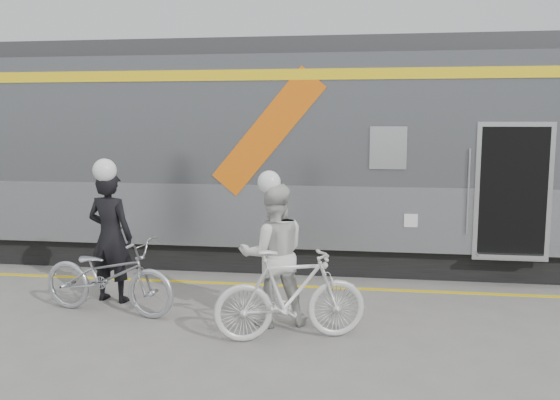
% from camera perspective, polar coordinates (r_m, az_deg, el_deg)
% --- Properties ---
extents(ground, '(90.00, 90.00, 0.00)m').
position_cam_1_polar(ground, '(7.84, -3.24, -12.49)').
color(ground, slate).
rests_on(ground, ground).
extents(train, '(24.00, 3.17, 4.10)m').
position_cam_1_polar(train, '(11.42, 9.12, 4.36)').
color(train, black).
rests_on(train, ground).
extents(safety_strip, '(24.00, 0.12, 0.01)m').
position_cam_1_polar(safety_strip, '(9.85, -0.72, -8.20)').
color(safety_strip, yellow).
rests_on(safety_strip, ground).
extents(man, '(0.79, 0.59, 1.96)m').
position_cam_1_polar(man, '(9.18, -16.01, -3.41)').
color(man, black).
rests_on(man, ground).
extents(bicycle_left, '(2.15, 1.07, 1.08)m').
position_cam_1_polar(bicycle_left, '(8.71, -16.18, -7.00)').
color(bicycle_left, '#AAACB2').
rests_on(bicycle_left, ground).
extents(woman, '(1.09, 0.95, 1.89)m').
position_cam_1_polar(woman, '(7.85, -0.65, -5.27)').
color(woman, silver).
rests_on(woman, ground).
extents(bicycle_right, '(1.98, 1.08, 1.14)m').
position_cam_1_polar(bicycle_right, '(7.38, 1.02, -9.11)').
color(bicycle_right, silver).
rests_on(bicycle_right, ground).
extents(helmet_man, '(0.34, 0.34, 0.34)m').
position_cam_1_polar(helmet_man, '(9.03, -16.28, 3.78)').
color(helmet_man, white).
rests_on(helmet_man, man).
extents(helmet_woman, '(0.30, 0.30, 0.30)m').
position_cam_1_polar(helmet_woman, '(7.68, -0.66, 2.71)').
color(helmet_woman, white).
rests_on(helmet_woman, woman).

